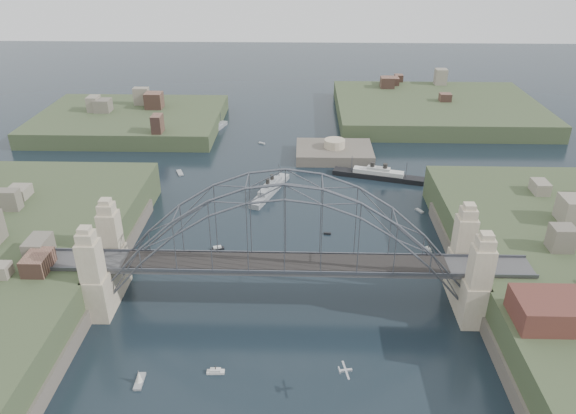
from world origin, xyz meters
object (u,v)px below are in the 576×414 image
(fort_island, at_px, (334,158))
(naval_cruiser_far, at_px, (215,129))
(bridge, at_px, (285,243))
(naval_cruiser_near, at_px, (270,190))
(ocean_liner, at_px, (378,175))

(fort_island, bearing_deg, naval_cruiser_far, 150.27)
(bridge, relative_size, naval_cruiser_near, 4.27)
(fort_island, distance_m, ocean_liner, 18.56)
(fort_island, distance_m, naval_cruiser_near, 30.24)
(bridge, bearing_deg, ocean_liner, 67.34)
(bridge, xyz_separation_m, ocean_liner, (23.01, 55.11, -11.40))
(bridge, height_order, naval_cruiser_far, bridge)
(bridge, relative_size, fort_island, 3.82)
(ocean_liner, bearing_deg, fort_island, 126.48)
(bridge, xyz_separation_m, naval_cruiser_far, (-26.12, 91.77, -11.50))
(naval_cruiser_near, xyz_separation_m, naval_cruiser_far, (-20.83, 46.54, -0.11))
(fort_island, relative_size, naval_cruiser_far, 1.41)
(naval_cruiser_far, xyz_separation_m, ocean_liner, (49.13, -36.66, 0.10))
(naval_cruiser_near, height_order, naval_cruiser_far, naval_cruiser_near)
(bridge, xyz_separation_m, naval_cruiser_near, (-5.30, 45.23, -11.40))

